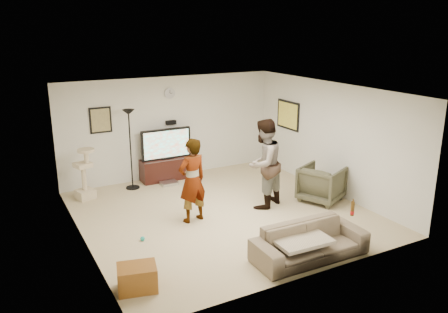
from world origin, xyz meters
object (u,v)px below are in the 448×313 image
cat_tree (84,174)px  person_left (192,180)px  floor_lamp (131,150)px  beer_bottle (353,209)px  tv_stand (167,169)px  person_right (264,164)px  side_table (137,278)px  sofa (310,242)px  armchair (321,184)px  tv (166,144)px

cat_tree → person_left: person_left is taller
floor_lamp → beer_bottle: bearing=-62.0°
floor_lamp → person_left: (0.48, -2.35, -0.10)m
tv_stand → person_right: bearing=-66.3°
cat_tree → side_table: (-0.11, -4.02, -0.38)m
tv_stand → floor_lamp: 1.18m
person_right → sofa: (-0.53, -2.22, -0.66)m
beer_bottle → armchair: size_ratio=0.29×
tv → person_right: person_right is taller
tv_stand → floor_lamp: bearing=-167.6°
person_right → side_table: person_right is taller
floor_lamp → cat_tree: 1.18m
tv → armchair: (2.42, -2.93, -0.52)m
armchair → side_table: 4.83m
person_left → armchair: bearing=161.5°
floor_lamp → sofa: bearing=-71.3°
tv_stand → tv: tv is taller
tv → armchair: size_ratio=1.46×
floor_lamp → tv: bearing=12.4°
tv_stand → beer_bottle: bearing=-72.7°
floor_lamp → sofa: size_ratio=0.96×
cat_tree → side_table: bearing=-91.6°
tv → sofa: size_ratio=0.65×
tv → floor_lamp: size_ratio=0.67×
cat_tree → beer_bottle: cat_tree is taller
tv → person_left: size_ratio=0.75×
armchair → beer_bottle: bearing=129.0°
beer_bottle → person_left: bearing=131.1°
sofa → side_table: sofa is taller
sofa → side_table: size_ratio=3.46×
tv_stand → person_right: size_ratio=0.69×
cat_tree → side_table: size_ratio=2.03×
floor_lamp → side_table: 4.40m
floor_lamp → beer_bottle: size_ratio=7.45×
armchair → side_table: bearing=82.6°
tv → person_left: (-0.47, -2.56, -0.08)m
tv → cat_tree: tv is taller
person_left → tv: bearing=-111.6°
tv → side_table: bearing=-116.5°
person_right → beer_bottle: person_right is taller
tv_stand → tv: bearing=0.0°
armchair → tv: bearing=14.8°
person_left → person_right: bearing=167.7°
tv → floor_lamp: bearing=-167.6°
tv → side_table: tv is taller
tv → beer_bottle: bearing=-72.7°
person_right → sofa: person_right is taller
tv → armchair: bearing=-50.4°
person_right → armchair: person_right is taller
tv_stand → side_table: bearing=-116.5°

